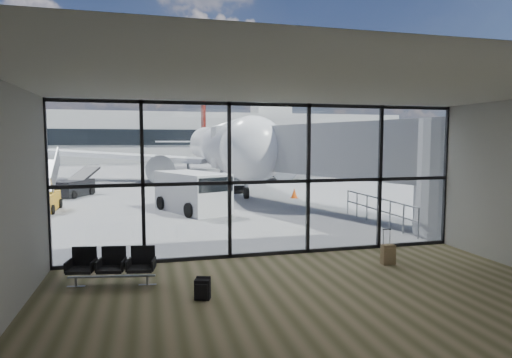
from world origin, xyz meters
name	(u,v)px	position (x,y,z in m)	size (l,w,h in m)	color
ground	(178,169)	(0.00, 40.00, 0.00)	(220.00, 220.00, 0.00)	slate
lounge_shell	(342,181)	(0.00, -4.80, 2.65)	(12.02, 8.01, 4.51)	brown
glass_curtain_wall	(270,180)	(0.00, 0.00, 2.25)	(12.10, 0.12, 4.50)	white
jet_bridge	(327,154)	(4.90, 7.07, 2.76)	(8.00, 16.50, 4.33)	#9A9C9F
apron_railing	(378,207)	(5.60, 3.50, 0.72)	(0.06, 5.46, 1.11)	gray
far_terminal	(165,136)	(-0.59, 61.97, 4.21)	(80.00, 12.20, 11.00)	beige
tree_3	(10,134)	(-27.00, 72.00, 4.63)	(4.95, 4.95, 7.12)	#382619
tree_4	(47,131)	(-21.00, 72.00, 5.25)	(5.61, 5.61, 8.07)	#382619
tree_5	(82,128)	(-15.00, 72.00, 5.88)	(6.27, 6.27, 9.03)	#382619
seating_row	(113,264)	(-4.31, -1.58, 0.49)	(2.00, 0.88, 0.89)	gray
backpack	(202,289)	(-2.38, -3.09, 0.24)	(0.38, 0.37, 0.49)	black
suitcase	(388,254)	(2.89, -1.74, 0.29)	(0.37, 0.28, 0.98)	olive
airliner	(218,147)	(2.77, 26.57, 2.89)	(31.78, 36.81, 9.48)	white
service_van	(193,192)	(-1.37, 8.53, 0.97)	(3.47, 4.74, 1.89)	silver
belt_loader	(74,187)	(-7.92, 16.19, 0.58)	(2.65, 3.94, 1.73)	black
mobile_stairs	(37,200)	(-8.67, 10.41, 0.58)	(1.93, 3.50, 2.43)	orange
traffic_cone_a	(192,204)	(-1.38, 9.14, 0.26)	(0.39, 0.39, 0.55)	#DD5C0B
traffic_cone_c	(294,193)	(5.00, 12.05, 0.27)	(0.40, 0.40, 0.57)	#FF580D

